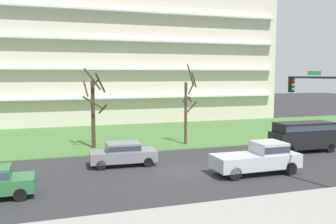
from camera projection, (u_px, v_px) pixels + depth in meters
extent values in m
plane|color=#2D2D30|center=(186.00, 171.00, 22.97)|extent=(160.00, 160.00, 0.00)
cube|color=#99968E|center=(252.00, 216.00, 15.39)|extent=(80.00, 4.00, 0.15)
cube|color=#477238|center=(137.00, 135.00, 36.23)|extent=(80.00, 16.00, 0.08)
cube|color=beige|center=(114.00, 57.00, 47.77)|extent=(42.66, 10.19, 16.89)
cube|color=silver|center=(123.00, 97.00, 43.04)|extent=(40.96, 0.90, 0.24)
cube|color=silver|center=(122.00, 69.00, 42.69)|extent=(40.96, 0.90, 0.24)
cube|color=silver|center=(122.00, 40.00, 42.34)|extent=(40.96, 0.90, 0.24)
cube|color=silver|center=(121.00, 11.00, 41.99)|extent=(40.96, 0.90, 0.24)
cylinder|color=#423023|center=(93.00, 115.00, 29.47)|extent=(0.32, 0.32, 5.58)
cylinder|color=#423023|center=(92.00, 79.00, 28.57)|extent=(1.36, 0.27, 1.77)
cylinder|color=#423023|center=(95.00, 84.00, 29.49)|extent=(0.63, 0.59, 0.63)
cylinder|color=#423023|center=(103.00, 109.00, 29.87)|extent=(0.57, 1.75, 0.94)
cylinder|color=#423023|center=(93.00, 102.00, 28.61)|extent=(1.63, 0.31, 1.09)
cylinder|color=#423023|center=(100.00, 83.00, 28.98)|extent=(1.02, 1.33, 1.62)
cylinder|color=#423023|center=(86.00, 88.00, 28.99)|extent=(0.35, 1.24, 1.30)
cylinder|color=#4C3828|center=(186.00, 114.00, 31.16)|extent=(0.24, 0.24, 5.43)
cylinder|color=#4C3828|center=(194.00, 80.00, 30.62)|extent=(0.98, 1.26, 1.33)
cylinder|color=#4C3828|center=(190.00, 109.00, 31.61)|extent=(0.81, 1.24, 1.35)
cylinder|color=#4C3828|center=(187.00, 99.00, 31.37)|extent=(0.70, 0.51, 0.48)
cylinder|color=#4C3828|center=(190.00, 75.00, 30.53)|extent=(0.91, 0.68, 1.86)
cylinder|color=#4C3828|center=(190.00, 99.00, 30.87)|extent=(0.61, 0.63, 0.58)
cylinder|color=#4C3828|center=(191.00, 88.00, 31.14)|extent=(0.23, 1.13, 1.15)
cube|color=#B7BABF|center=(256.00, 161.00, 22.15)|extent=(5.42, 2.05, 0.85)
cube|color=#B7BABF|center=(269.00, 147.00, 22.35)|extent=(1.82, 1.86, 0.70)
cube|color=#2D3847|center=(269.00, 147.00, 22.35)|extent=(1.78, 1.89, 0.38)
cylinder|color=black|center=(273.00, 162.00, 23.63)|extent=(0.80, 0.23, 0.80)
cylinder|color=black|center=(290.00, 168.00, 21.95)|extent=(0.80, 0.23, 0.80)
cylinder|color=black|center=(221.00, 166.00, 22.45)|extent=(0.80, 0.23, 0.80)
cylinder|color=black|center=(235.00, 174.00, 20.77)|extent=(0.80, 0.23, 0.80)
cube|color=black|center=(303.00, 139.00, 28.54)|extent=(5.24, 2.12, 1.25)
cube|color=black|center=(304.00, 127.00, 28.44)|extent=(4.64, 1.94, 0.75)
cube|color=#2D3847|center=(304.00, 127.00, 28.44)|extent=(4.55, 1.98, 0.41)
cylinder|color=black|center=(290.00, 151.00, 27.25)|extent=(0.72, 0.24, 0.72)
cylinder|color=black|center=(277.00, 146.00, 28.94)|extent=(0.72, 0.24, 0.72)
cylinder|color=black|center=(330.00, 148.00, 28.27)|extent=(0.72, 0.24, 0.72)
cylinder|color=black|center=(315.00, 144.00, 29.97)|extent=(0.72, 0.24, 0.72)
cylinder|color=black|center=(22.00, 185.00, 18.89)|extent=(0.64, 0.23, 0.64)
cylinder|color=black|center=(20.00, 195.00, 17.41)|extent=(0.64, 0.23, 0.64)
cube|color=slate|center=(123.00, 156.00, 24.19)|extent=(4.47, 1.98, 0.70)
cube|color=slate|center=(123.00, 147.00, 24.12)|extent=(2.27, 1.74, 0.55)
cube|color=#2D3847|center=(123.00, 147.00, 24.12)|extent=(2.22, 1.78, 0.30)
cylinder|color=black|center=(101.00, 165.00, 23.06)|extent=(0.65, 0.25, 0.64)
cylinder|color=black|center=(99.00, 160.00, 24.57)|extent=(0.65, 0.25, 0.64)
cylinder|color=black|center=(148.00, 162.00, 23.88)|extent=(0.65, 0.25, 0.64)
cylinder|color=black|center=(143.00, 157.00, 25.39)|extent=(0.65, 0.25, 0.64)
cylinder|color=black|center=(318.00, 77.00, 20.60)|extent=(0.12, 5.30, 0.12)
cube|color=black|center=(291.00, 85.00, 22.88)|extent=(0.28, 0.28, 0.90)
sphere|color=red|center=(293.00, 80.00, 22.71)|extent=(0.20, 0.20, 0.20)
sphere|color=#F2A519|center=(293.00, 85.00, 22.74)|extent=(0.20, 0.20, 0.20)
sphere|color=green|center=(293.00, 89.00, 22.76)|extent=(0.20, 0.20, 0.20)
cube|color=#197238|center=(315.00, 73.00, 20.83)|extent=(0.90, 0.04, 0.24)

